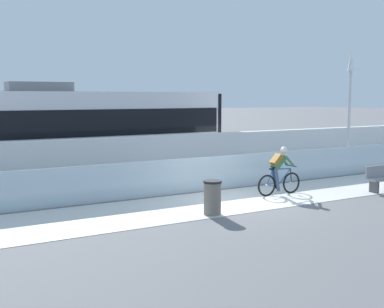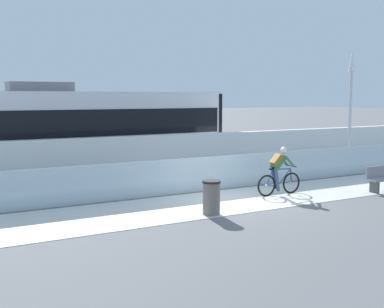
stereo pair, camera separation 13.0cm
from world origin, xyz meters
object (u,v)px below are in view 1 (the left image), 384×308
tram (90,130)px  trash_bin (212,198)px  cyclist_on_bike (279,171)px  lamp_post_antenna (350,96)px

tram → trash_bin: tram is taller
cyclist_on_bike → trash_bin: cyclist_on_bike is taller
tram → cyclist_on_bike: bearing=-58.5°
tram → lamp_post_antenna: lamp_post_antenna is taller
trash_bin → tram: bearing=95.5°
lamp_post_antenna → trash_bin: size_ratio=5.42×
tram → cyclist_on_bike: 8.11m
tram → cyclist_on_bike: tram is taller
lamp_post_antenna → trash_bin: bearing=-159.2°
tram → lamp_post_antenna: bearing=-25.8°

